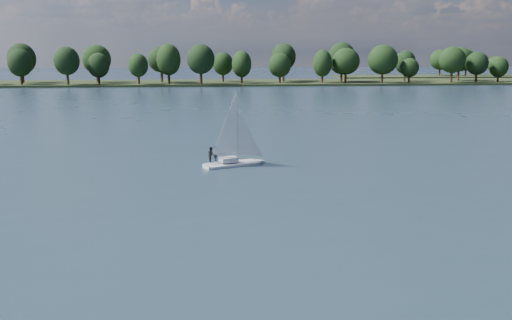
{
  "coord_description": "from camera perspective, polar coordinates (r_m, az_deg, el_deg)",
  "views": [
    {
      "loc": [
        -14.75,
        -10.19,
        12.06
      ],
      "look_at": [
        -10.01,
        39.9,
        2.5
      ],
      "focal_mm": 40.0,
      "sensor_mm": 36.0,
      "label": 1
    }
  ],
  "objects": [
    {
      "name": "treeline",
      "position": [
        219.68,
        0.24,
        9.7
      ],
      "size": [
        561.78,
        74.17,
        17.62
      ],
      "color": "black",
      "rests_on": "ground"
    },
    {
      "name": "ground",
      "position": [
        111.83,
        2.21,
        4.56
      ],
      "size": [
        700.0,
        700.0,
        0.0
      ],
      "primitive_type": "plane",
      "color": "#233342",
      "rests_on": "ground"
    },
    {
      "name": "sailboat",
      "position": [
        60.83,
        -2.48,
        1.58
      ],
      "size": [
        6.6,
        4.24,
        8.46
      ],
      "rotation": [
        0.0,
        0.0,
        0.42
      ],
      "color": "silver",
      "rests_on": "ground"
    },
    {
      "name": "far_shore",
      "position": [
        223.01,
        -1.62,
        7.65
      ],
      "size": [
        660.0,
        40.0,
        1.5
      ],
      "primitive_type": "cube",
      "color": "black",
      "rests_on": "ground"
    }
  ]
}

